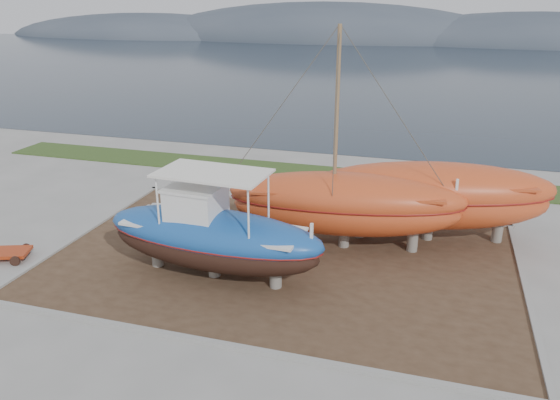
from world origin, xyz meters
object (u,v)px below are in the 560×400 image
(white_dinghy, at_px, (185,217))
(orange_bare_hull, at_px, (430,203))
(orange_sailboat, at_px, (348,143))
(blue_caique, at_px, (212,225))
(red_trailer, at_px, (7,255))

(white_dinghy, distance_m, orange_bare_hull, 10.72)
(orange_bare_hull, bearing_deg, orange_sailboat, -163.64)
(blue_caique, distance_m, orange_bare_hull, 9.46)
(red_trailer, bearing_deg, white_dinghy, 19.19)
(white_dinghy, relative_size, orange_sailboat, 0.42)
(blue_caique, relative_size, white_dinghy, 2.09)
(blue_caique, height_order, orange_bare_hull, blue_caique)
(orange_bare_hull, height_order, red_trailer, orange_bare_hull)
(white_dinghy, bearing_deg, blue_caique, -63.67)
(orange_sailboat, distance_m, red_trailer, 14.38)
(red_trailer, bearing_deg, blue_caique, -13.29)
(white_dinghy, bearing_deg, orange_bare_hull, -1.37)
(blue_caique, xyz_separation_m, orange_bare_hull, (7.52, 5.73, -0.39))
(blue_caique, xyz_separation_m, white_dinghy, (-2.94, 3.59, -1.44))
(orange_bare_hull, relative_size, red_trailer, 3.94)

